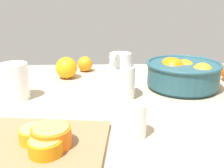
% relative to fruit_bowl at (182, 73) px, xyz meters
% --- Properties ---
extents(ground_plane, '(1.38, 0.92, 0.03)m').
position_rel_fruit_bowl_xyz_m(ground_plane, '(-0.28, -0.10, -0.07)').
color(ground_plane, tan).
extents(fruit_bowl, '(0.27, 0.27, 0.11)m').
position_rel_fruit_bowl_xyz_m(fruit_bowl, '(0.00, 0.00, 0.00)').
color(fruit_bowl, '#234C56').
rests_on(fruit_bowl, ground_plane).
extents(juice_pitcher, '(0.10, 0.13, 0.16)m').
position_rel_fruit_bowl_xyz_m(juice_pitcher, '(-0.23, -0.09, 0.00)').
color(juice_pitcher, white).
rests_on(juice_pitcher, ground_plane).
extents(juice_glass, '(0.09, 0.09, 0.12)m').
position_rel_fruit_bowl_xyz_m(juice_glass, '(-0.57, -0.09, -0.00)').
color(juice_glass, white).
rests_on(juice_glass, ground_plane).
extents(second_glass, '(0.06, 0.06, 0.08)m').
position_rel_fruit_bowl_xyz_m(second_glass, '(-0.21, -0.34, -0.02)').
color(second_glass, white).
rests_on(second_glass, ground_plane).
extents(cutting_board, '(0.34, 0.26, 0.01)m').
position_rel_fruit_bowl_xyz_m(cutting_board, '(-0.44, -0.39, -0.05)').
color(cutting_board, olive).
rests_on(cutting_board, ground_plane).
extents(orange_half_0, '(0.07, 0.07, 0.03)m').
position_rel_fruit_bowl_xyz_m(orange_half_0, '(-0.44, -0.39, -0.03)').
color(orange_half_0, orange).
rests_on(orange_half_0, cutting_board).
extents(orange_half_1, '(0.09, 0.09, 0.05)m').
position_rel_fruit_bowl_xyz_m(orange_half_1, '(-0.40, -0.41, -0.02)').
color(orange_half_1, orange).
rests_on(orange_half_1, cutting_board).
extents(orange_half_2, '(0.07, 0.07, 0.03)m').
position_rel_fruit_bowl_xyz_m(orange_half_2, '(-0.41, -0.44, -0.03)').
color(orange_half_2, orange).
rests_on(orange_half_2, cutting_board).
extents(loose_orange_0, '(0.09, 0.09, 0.09)m').
position_rel_fruit_bowl_xyz_m(loose_orange_0, '(-0.43, 0.14, -0.01)').
color(loose_orange_0, orange).
rests_on(loose_orange_0, ground_plane).
extents(loose_orange_3, '(0.07, 0.07, 0.07)m').
position_rel_fruit_bowl_xyz_m(loose_orange_3, '(-0.36, 0.24, -0.02)').
color(loose_orange_3, orange).
rests_on(loose_orange_3, ground_plane).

